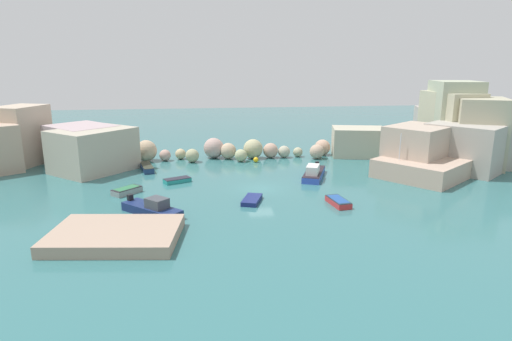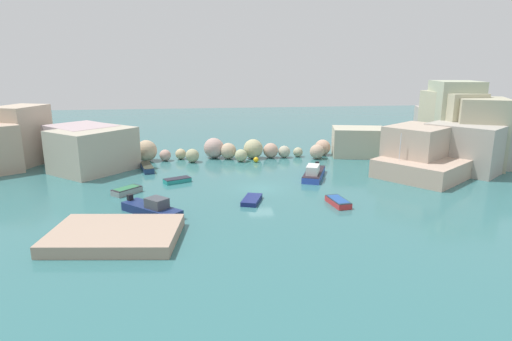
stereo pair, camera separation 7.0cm
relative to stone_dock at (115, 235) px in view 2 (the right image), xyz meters
name	(u,v)px [view 2 (the right image)]	position (x,y,z in m)	size (l,w,h in m)	color
cove_water	(261,189)	(12.09, 11.52, -0.43)	(160.00, 160.00, 0.00)	#326C6F
cliff_headland_left	(49,146)	(-11.83, 24.19, 2.08)	(23.96, 17.53, 7.21)	#B39CA0
cliff_headland_right	(450,136)	(37.21, 20.04, 2.94)	(23.53, 25.67, 10.05)	#B4A18F
rock_breakwater	(248,150)	(12.48, 25.70, 0.66)	(32.06, 4.79, 2.70)	#B1A098
stone_dock	(115,235)	(0.00, 0.00, 0.00)	(8.82, 6.30, 0.86)	tan
channel_buoy	(256,160)	(13.19, 23.28, -0.10)	(0.67, 0.67, 0.67)	gold
moored_boat_0	(338,202)	(18.19, 5.56, -0.14)	(1.63, 3.12, 0.56)	#BD2E31
moored_boat_1	(314,173)	(18.43, 14.84, 0.12)	(4.01, 6.35, 1.62)	#314EB7
moored_boat_2	(152,209)	(2.10, 5.12, 0.09)	(5.36, 5.26, 1.55)	navy
moored_boat_3	(127,191)	(-0.96, 11.54, -0.12)	(2.88, 2.92, 0.60)	gray
moored_boat_4	(147,167)	(-0.07, 20.90, -0.10)	(2.10, 4.48, 0.66)	navy
moored_boat_5	(252,200)	(10.68, 7.37, -0.23)	(2.32, 3.35, 0.41)	navy
moored_boat_6	(177,180)	(3.70, 14.96, -0.19)	(3.01, 2.26, 0.48)	teal
moored_boat_7	(398,174)	(27.54, 13.51, 0.04)	(5.07, 3.13, 4.99)	yellow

